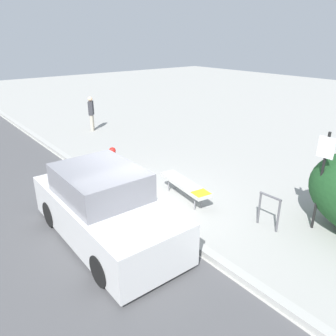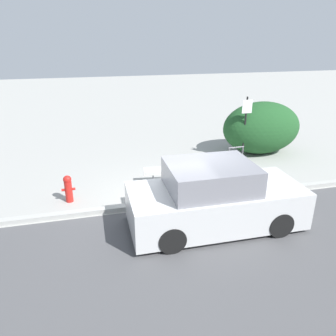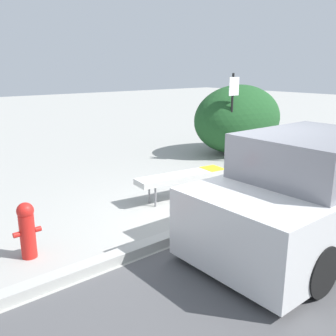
# 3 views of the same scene
# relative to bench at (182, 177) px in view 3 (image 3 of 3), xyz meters

# --- Properties ---
(ground_plane) EXTENTS (60.00, 60.00, 0.00)m
(ground_plane) POSITION_rel_bench_xyz_m (-0.37, -1.28, -0.43)
(ground_plane) COLOR #9E9E99
(curb) EXTENTS (60.00, 0.20, 0.13)m
(curb) POSITION_rel_bench_xyz_m (-0.37, -1.28, -0.37)
(curb) COLOR #A8A8A3
(curb) RESTS_ON ground_plane
(bench) EXTENTS (1.88, 0.66, 0.50)m
(bench) POSITION_rel_bench_xyz_m (0.00, 0.00, 0.00)
(bench) COLOR gray
(bench) RESTS_ON ground_plane
(bike_rack) EXTENTS (0.55, 0.07, 0.83)m
(bike_rack) POSITION_rel_bench_xyz_m (2.26, 0.56, 0.07)
(bike_rack) COLOR #515156
(bike_rack) RESTS_ON ground_plane
(sign_post) EXTENTS (0.36, 0.08, 2.30)m
(sign_post) POSITION_rel_bench_xyz_m (2.93, 1.36, 0.95)
(sign_post) COLOR black
(sign_post) RESTS_ON ground_plane
(fire_hydrant) EXTENTS (0.36, 0.22, 0.77)m
(fire_hydrant) POSITION_rel_bench_xyz_m (-3.10, -0.43, -0.02)
(fire_hydrant) COLOR red
(fire_hydrant) RESTS_ON ground_plane
(shrub_hedge) EXTENTS (3.01, 1.96, 1.97)m
(shrub_hedge) POSITION_rel_bench_xyz_m (3.94, 1.98, 0.55)
(shrub_hedge) COLOR #1E4C23
(shrub_hedge) RESTS_ON ground_plane
(parked_car_near) EXTENTS (4.05, 1.77, 1.59)m
(parked_car_near) POSITION_rel_bench_xyz_m (0.28, -2.54, 0.27)
(parked_car_near) COLOR black
(parked_car_near) RESTS_ON ground_plane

